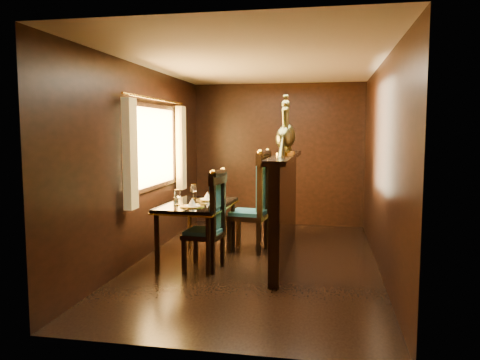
{
  "coord_description": "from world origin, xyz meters",
  "views": [
    {
      "loc": [
        0.86,
        -5.79,
        1.67
      ],
      "look_at": [
        -0.27,
        0.29,
        1.02
      ],
      "focal_mm": 35.0,
      "sensor_mm": 36.0,
      "label": 1
    }
  ],
  "objects": [
    {
      "name": "ground",
      "position": [
        0.0,
        0.0,
        0.0
      ],
      "size": [
        5.0,
        5.0,
        0.0
      ],
      "primitive_type": "plane",
      "color": "black",
      "rests_on": "ground"
    },
    {
      "name": "room_shell",
      "position": [
        -0.09,
        0.02,
        1.58
      ],
      "size": [
        3.04,
        5.04,
        2.52
      ],
      "color": "black",
      "rests_on": "ground"
    },
    {
      "name": "partition",
      "position": [
        0.32,
        0.3,
        0.71
      ],
      "size": [
        0.26,
        2.7,
        1.36
      ],
      "color": "black",
      "rests_on": "ground"
    },
    {
      "name": "dining_table",
      "position": [
        -0.76,
        -0.1,
        0.68
      ],
      "size": [
        0.84,
        1.32,
        0.96
      ],
      "rotation": [
        0.0,
        0.0,
        -0.05
      ],
      "color": "black",
      "rests_on": "ground"
    },
    {
      "name": "chair_left",
      "position": [
        -0.47,
        -0.44,
        0.64
      ],
      "size": [
        0.49,
        0.51,
        1.23
      ],
      "rotation": [
        0.0,
        0.0,
        -0.11
      ],
      "color": "black",
      "rests_on": "ground"
    },
    {
      "name": "chair_right",
      "position": [
        -0.07,
        0.53,
        0.74
      ],
      "size": [
        0.57,
        0.59,
        1.43
      ],
      "rotation": [
        0.0,
        0.0,
        -0.12
      ],
      "color": "black",
      "rests_on": "ground"
    },
    {
      "name": "peacock_left",
      "position": [
        0.33,
        0.08,
        1.7
      ],
      "size": [
        0.22,
        0.58,
        0.68
      ],
      "primitive_type": null,
      "color": "#1A4E39",
      "rests_on": "partition"
    },
    {
      "name": "peacock_right",
      "position": [
        0.33,
        0.47,
        1.75
      ],
      "size": [
        0.24,
        0.65,
        0.77
      ],
      "primitive_type": null,
      "color": "#1A4E39",
      "rests_on": "partition"
    }
  ]
}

